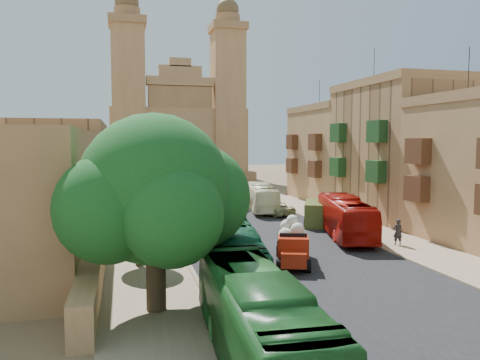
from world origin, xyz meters
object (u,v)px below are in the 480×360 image
car_white_b (238,203)px  car_dkblue (188,199)px  car_blue_b (183,184)px  red_truck (292,243)px  olive_pickup (318,214)px  car_white_a (187,207)px  car_cream (274,208)px  car_blue_a (217,229)px  street_tree_d (129,171)px  ficus_tree (157,195)px  street_tree_b (134,193)px  street_tree_a (138,209)px  pedestrian_c (341,220)px  bus_cream_east (261,197)px  pedestrian_a (398,232)px  street_tree_c (131,179)px  church (177,132)px  bus_green_north (235,256)px  bus_red_east (345,217)px  bus_green_south (257,320)px

car_white_b → car_dkblue: bearing=-49.9°
car_blue_b → car_dkblue: bearing=-88.0°
car_white_b → red_truck: bearing=85.7°
car_white_b → olive_pickup: bearing=113.5°
car_white_a → car_cream: (8.72, -3.70, 0.05)m
car_blue_a → street_tree_d: bearing=97.0°
ficus_tree → street_tree_b: ficus_tree is taller
street_tree_a → pedestrian_c: size_ratio=2.96×
bus_cream_east → car_cream: bus_cream_east is taller
street_tree_b → pedestrian_c: 18.16m
car_white_a → car_white_b: (6.03, 1.47, 0.06)m
ficus_tree → pedestrian_a: (18.24, 9.12, -4.33)m
car_blue_a → red_truck: bearing=-79.6°
street_tree_c → street_tree_b: bearing=-90.0°
church → pedestrian_a: church is taller
church → pedestrian_a: bearing=-82.3°
street_tree_c → bus_green_north: bearing=-80.3°
church → bus_green_north: bearing=-94.0°
bus_red_east → car_cream: bearing=-65.5°
street_tree_c → ficus_tree: bearing=-89.0°
car_white_a → pedestrian_c: 17.41m
street_tree_a → pedestrian_a: (18.82, 1.12, -2.54)m
bus_green_north → pedestrian_a: 15.14m
ficus_tree → car_dkblue: (6.30, 36.18, -4.72)m
car_cream → car_white_a: bearing=-37.5°
bus_green_south → bus_red_east: 23.20m
street_tree_d → car_blue_a: size_ratio=1.70×
olive_pickup → car_blue_a: 10.34m
bus_red_east → car_cream: size_ratio=2.28×
street_tree_b → car_white_b: street_tree_b is taller
bus_red_east → pedestrian_a: (2.32, -3.89, -0.63)m
bus_cream_east → pedestrian_a: (4.82, -19.10, -0.52)m
bus_cream_east → pedestrian_a: 19.70m
car_cream → car_blue_b: 31.32m
car_blue_b → olive_pickup: bearing=-70.7°
bus_green_north → pedestrian_a: bus_green_north is taller
street_tree_a → car_white_b: size_ratio=1.25×
street_tree_b → car_dkblue: size_ratio=1.21×
church → street_tree_d: bearing=-108.1°
red_truck → olive_pickup: red_truck is taller
bus_cream_east → car_cream: size_ratio=2.13×
bus_green_south → olive_pickup: bearing=64.6°
street_tree_d → bus_green_south: bearing=-86.0°
street_tree_c → car_blue_b: bearing=69.8°
street_tree_d → car_blue_b: 14.94m
olive_pickup → car_cream: olive_pickup is taller
bus_green_north → pedestrian_a: size_ratio=5.55×
red_truck → pedestrian_c: size_ratio=3.06×
car_dkblue → car_blue_b: car_dkblue is taller
car_blue_b → church: bearing=93.7°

